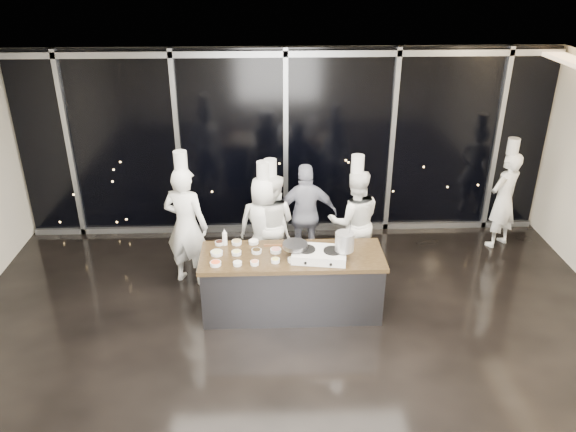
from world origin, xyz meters
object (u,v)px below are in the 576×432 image
stock_pot (345,242)px  chef_right (354,221)px  chef_side (504,199)px  chef_left (264,225)px  stove (319,254)px  frying_pan (294,245)px  demo_counter (292,283)px  chef_center (271,222)px  guest (306,214)px  chef_far_left (186,225)px

stock_pot → chef_right: bearing=75.4°
chef_side → chef_right: bearing=-15.8°
chef_left → chef_side: (3.96, 0.72, 0.04)m
chef_left → chef_right: size_ratio=0.96×
stock_pot → chef_left: bearing=130.2°
stove → frying_pan: frying_pan is taller
demo_counter → stock_pot: size_ratio=9.90×
chef_left → chef_center: 0.12m
chef_left → demo_counter: bearing=117.9°
frying_pan → stock_pot: bearing=0.0°
stock_pot → chef_center: chef_center is taller
frying_pan → chef_left: chef_left is taller
stove → chef_left: bearing=130.0°
stock_pot → guest: (-0.39, 1.52, -0.33)m
stock_pot → chef_far_left: size_ratio=0.12×
guest → chef_left: bearing=19.8°
chef_right → chef_far_left: bearing=3.0°
guest → chef_side: chef_side is taller
chef_center → chef_side: (3.86, 0.66, 0.04)m
stove → guest: bearing=101.8°
chef_far_left → chef_center: chef_far_left is taller
demo_counter → chef_side: 4.04m
chef_far_left → guest: bearing=-145.2°
frying_pan → chef_side: size_ratio=0.32×
stock_pot → chef_far_left: bearing=155.3°
frying_pan → chef_left: bearing=118.5°
chef_side → stove: bearing=-0.7°
frying_pan → chef_left: (-0.41, 1.14, -0.26)m
stove → stock_pot: size_ratio=3.07×
frying_pan → demo_counter: bearing=131.2°
stock_pot → chef_left: 1.67m
chef_left → chef_right: chef_right is taller
guest → chef_far_left: bearing=12.7°
chef_left → guest: bearing=-147.9°
frying_pan → chef_far_left: (-1.54, 0.91, -0.13)m
chef_far_left → stock_pot: bearing=174.1°
guest → stove: bearing=89.4°
frying_pan → chef_left: size_ratio=0.33×
chef_left → guest: size_ratio=1.09×
frying_pan → chef_side: (3.56, 1.86, -0.22)m
chef_far_left → chef_left: (1.14, 0.24, -0.13)m
stove → chef_side: bearing=39.9°
frying_pan → chef_right: chef_right is taller
chef_center → guest: size_ratio=1.10×
frying_pan → stock_pot: stock_pot is taller
demo_counter → chef_center: chef_center is taller
chef_side → stock_pot: bearing=2.4°
demo_counter → chef_far_left: chef_far_left is taller
chef_center → chef_right: size_ratio=0.96×
frying_pan → guest: 1.46m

